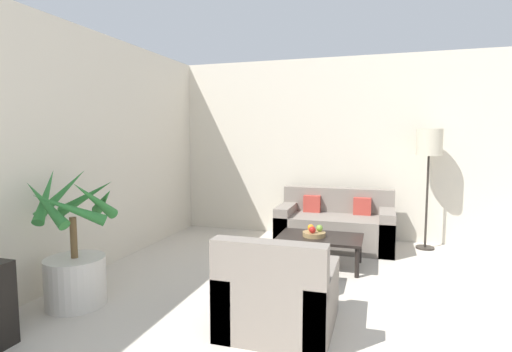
{
  "coord_description": "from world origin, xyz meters",
  "views": [
    {
      "loc": [
        -0.01,
        0.56,
        1.53
      ],
      "look_at": [
        -1.6,
        5.66,
        1.0
      ],
      "focal_mm": 28.0,
      "sensor_mm": 36.0,
      "label": 1
    }
  ],
  "objects_px": {
    "sofa_loveseat": "(335,227)",
    "floor_lamp": "(429,148)",
    "potted_palm": "(75,261)",
    "coffee_table": "(320,240)",
    "ottoman": "(295,269)",
    "apple_red": "(312,230)",
    "orange_fruit": "(311,228)",
    "fruit_bowl": "(314,234)",
    "armchair": "(279,297)",
    "apple_green": "(320,228)"
  },
  "relations": [
    {
      "from": "fruit_bowl",
      "to": "apple_green",
      "type": "distance_m",
      "value": 0.1
    },
    {
      "from": "potted_palm",
      "to": "apple_red",
      "type": "distance_m",
      "value": 2.51
    },
    {
      "from": "potted_palm",
      "to": "orange_fruit",
      "type": "distance_m",
      "value": 2.56
    },
    {
      "from": "fruit_bowl",
      "to": "apple_green",
      "type": "relative_size",
      "value": 3.42
    },
    {
      "from": "sofa_loveseat",
      "to": "floor_lamp",
      "type": "xyz_separation_m",
      "value": [
        1.19,
        0.26,
        1.1
      ]
    },
    {
      "from": "apple_green",
      "to": "coffee_table",
      "type": "bearing_deg",
      "value": -58.15
    },
    {
      "from": "potted_palm",
      "to": "coffee_table",
      "type": "distance_m",
      "value": 2.63
    },
    {
      "from": "sofa_loveseat",
      "to": "armchair",
      "type": "distance_m",
      "value": 2.56
    },
    {
      "from": "fruit_bowl",
      "to": "apple_green",
      "type": "xyz_separation_m",
      "value": [
        0.06,
        0.05,
        0.07
      ]
    },
    {
      "from": "potted_palm",
      "to": "orange_fruit",
      "type": "bearing_deg",
      "value": 44.04
    },
    {
      "from": "potted_palm",
      "to": "armchair",
      "type": "bearing_deg",
      "value": 3.69
    },
    {
      "from": "orange_fruit",
      "to": "armchair",
      "type": "height_order",
      "value": "armchair"
    },
    {
      "from": "coffee_table",
      "to": "orange_fruit",
      "type": "relative_size",
      "value": 12.48
    },
    {
      "from": "sofa_loveseat",
      "to": "armchair",
      "type": "bearing_deg",
      "value": -93.72
    },
    {
      "from": "apple_red",
      "to": "ottoman",
      "type": "xyz_separation_m",
      "value": [
        -0.06,
        -0.68,
        -0.26
      ]
    },
    {
      "from": "coffee_table",
      "to": "apple_green",
      "type": "xyz_separation_m",
      "value": [
        -0.01,
        0.02,
        0.13
      ]
    },
    {
      "from": "coffee_table",
      "to": "orange_fruit",
      "type": "bearing_deg",
      "value": 169.9
    },
    {
      "from": "apple_green",
      "to": "ottoman",
      "type": "height_order",
      "value": "apple_green"
    },
    {
      "from": "floor_lamp",
      "to": "armchair",
      "type": "distance_m",
      "value": 3.32
    },
    {
      "from": "potted_palm",
      "to": "coffee_table",
      "type": "xyz_separation_m",
      "value": [
        1.96,
        1.76,
        -0.1
      ]
    },
    {
      "from": "coffee_table",
      "to": "fruit_bowl",
      "type": "bearing_deg",
      "value": -157.61
    },
    {
      "from": "potted_palm",
      "to": "floor_lamp",
      "type": "height_order",
      "value": "floor_lamp"
    },
    {
      "from": "potted_palm",
      "to": "floor_lamp",
      "type": "bearing_deg",
      "value": 42.24
    },
    {
      "from": "floor_lamp",
      "to": "armchair",
      "type": "height_order",
      "value": "floor_lamp"
    },
    {
      "from": "sofa_loveseat",
      "to": "apple_red",
      "type": "relative_size",
      "value": 19.99
    },
    {
      "from": "orange_fruit",
      "to": "ottoman",
      "type": "bearing_deg",
      "value": -92.11
    },
    {
      "from": "fruit_bowl",
      "to": "apple_red",
      "type": "relative_size",
      "value": 3.43
    },
    {
      "from": "floor_lamp",
      "to": "ottoman",
      "type": "height_order",
      "value": "floor_lamp"
    },
    {
      "from": "floor_lamp",
      "to": "fruit_bowl",
      "type": "distance_m",
      "value": 2.05
    },
    {
      "from": "orange_fruit",
      "to": "apple_green",
      "type": "bearing_deg",
      "value": -0.6
    },
    {
      "from": "potted_palm",
      "to": "apple_red",
      "type": "relative_size",
      "value": 16.06
    },
    {
      "from": "armchair",
      "to": "ottoman",
      "type": "bearing_deg",
      "value": 93.58
    },
    {
      "from": "fruit_bowl",
      "to": "orange_fruit",
      "type": "relative_size",
      "value": 3.44
    },
    {
      "from": "fruit_bowl",
      "to": "apple_red",
      "type": "height_order",
      "value": "apple_red"
    },
    {
      "from": "potted_palm",
      "to": "ottoman",
      "type": "distance_m",
      "value": 2.08
    },
    {
      "from": "apple_red",
      "to": "sofa_loveseat",
      "type": "bearing_deg",
      "value": 81.14
    },
    {
      "from": "fruit_bowl",
      "to": "ottoman",
      "type": "distance_m",
      "value": 0.77
    },
    {
      "from": "floor_lamp",
      "to": "ottoman",
      "type": "xyz_separation_m",
      "value": [
        -1.41,
        -1.94,
        -1.19
      ]
    },
    {
      "from": "floor_lamp",
      "to": "apple_red",
      "type": "distance_m",
      "value": 2.07
    },
    {
      "from": "floor_lamp",
      "to": "apple_red",
      "type": "height_order",
      "value": "floor_lamp"
    },
    {
      "from": "coffee_table",
      "to": "ottoman",
      "type": "height_order",
      "value": "ottoman"
    },
    {
      "from": "apple_red",
      "to": "orange_fruit",
      "type": "bearing_deg",
      "value": 107.9
    },
    {
      "from": "floor_lamp",
      "to": "ottoman",
      "type": "bearing_deg",
      "value": -126.13
    },
    {
      "from": "potted_palm",
      "to": "fruit_bowl",
      "type": "bearing_deg",
      "value": 42.54
    },
    {
      "from": "apple_red",
      "to": "armchair",
      "type": "distance_m",
      "value": 1.56
    },
    {
      "from": "potted_palm",
      "to": "armchair",
      "type": "xyz_separation_m",
      "value": [
        1.87,
        0.12,
        -0.16
      ]
    },
    {
      "from": "sofa_loveseat",
      "to": "orange_fruit",
      "type": "xyz_separation_m",
      "value": [
        -0.19,
        -0.89,
        0.17
      ]
    },
    {
      "from": "floor_lamp",
      "to": "fruit_bowl",
      "type": "bearing_deg",
      "value": -138.2
    },
    {
      "from": "ottoman",
      "to": "floor_lamp",
      "type": "bearing_deg",
      "value": 53.87
    },
    {
      "from": "sofa_loveseat",
      "to": "apple_red",
      "type": "distance_m",
      "value": 1.03
    }
  ]
}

